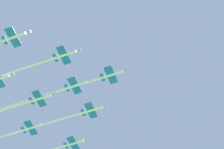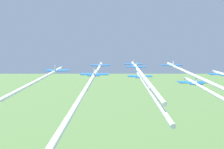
{
  "view_description": "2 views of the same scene",
  "coord_description": "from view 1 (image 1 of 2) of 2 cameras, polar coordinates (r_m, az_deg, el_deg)",
  "views": [
    {
      "loc": [
        74.87,
        -3.31,
        2.92
      ],
      "look_at": [
        2.2,
        8.75,
        123.78
      ],
      "focal_mm": 61.11,
      "sensor_mm": 36.0,
      "label": 1
    },
    {
      "loc": [
        -57.84,
        -81.94,
        134.13
      ],
      "look_at": [
        -8.95,
        7.35,
        120.03
      ],
      "focal_mm": 40.66,
      "sensor_mm": 36.0,
      "label": 2
    }
  ],
  "objects": [
    {
      "name": "jet_port_inner",
      "position": [
        156.5,
        -8.22,
        -6.81
      ],
      "size": [
        27.71,
        47.52,
        2.25
      ],
      "rotation": [
        0.0,
        0.0,
        5.77
      ],
      "color": "white"
    },
    {
      "name": "jet_port_outer",
      "position": [
        151.4,
        -11.93,
        -3.6
      ],
      "size": [
        31.51,
        54.23,
        2.25
      ],
      "rotation": [
        0.0,
        0.0,
        5.77
      ],
      "color": "white"
    },
    {
      "name": "jet_lead",
      "position": [
        146.02,
        -6.89,
        -2.14
      ],
      "size": [
        31.49,
        54.21,
        2.25
      ],
      "rotation": [
        0.0,
        0.0,
        5.77
      ],
      "color": "white"
    },
    {
      "name": "jet_starboard_inner",
      "position": [
        144.46,
        -12.65,
        1.05
      ],
      "size": [
        28.1,
        48.21,
        2.25
      ],
      "rotation": [
        0.0,
        0.0,
        5.77
      ],
      "color": "white"
    },
    {
      "name": "jet_port_trail",
      "position": [
        154.77,
        -15.57,
        -4.97
      ],
      "size": [
        27.32,
        46.82,
        2.25
      ],
      "rotation": [
        0.0,
        0.0,
        5.77
      ],
      "color": "white"
    }
  ]
}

